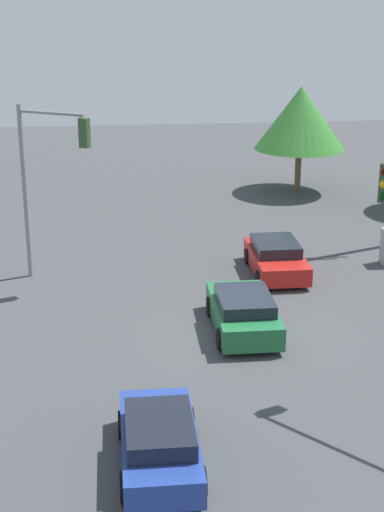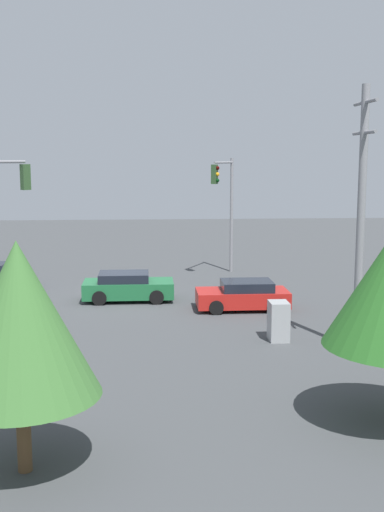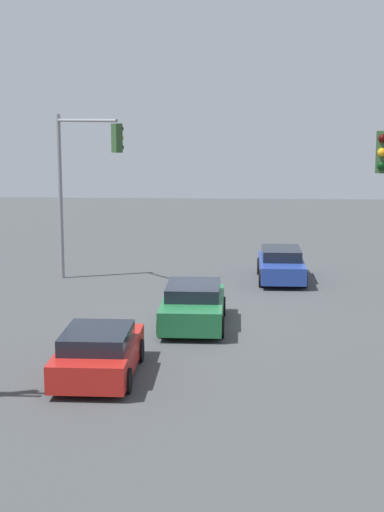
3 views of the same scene
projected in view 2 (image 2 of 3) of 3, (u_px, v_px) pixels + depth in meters
name	position (u px, v px, depth m)	size (l,w,h in m)	color
ground_plane	(122.00, 300.00, 30.57)	(80.00, 80.00, 0.00)	#424447
sedan_red	(243.00, 295.00, 28.53)	(2.02, 4.06, 1.29)	red
sedan_green	(128.00, 287.00, 30.31)	(2.06, 4.23, 1.34)	#1E6638
traffic_signal_main	(225.00, 197.00, 36.50)	(2.67, 1.56, 6.68)	gray
utility_pole_tall	(361.00, 212.00, 21.95)	(2.20, 0.28, 9.14)	gray
electrical_cabinet	(278.00, 321.00, 23.68)	(0.90, 0.70, 1.46)	#9EA0A3
tree_left	(19.00, 320.00, 13.37)	(3.40, 3.40, 5.04)	brown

